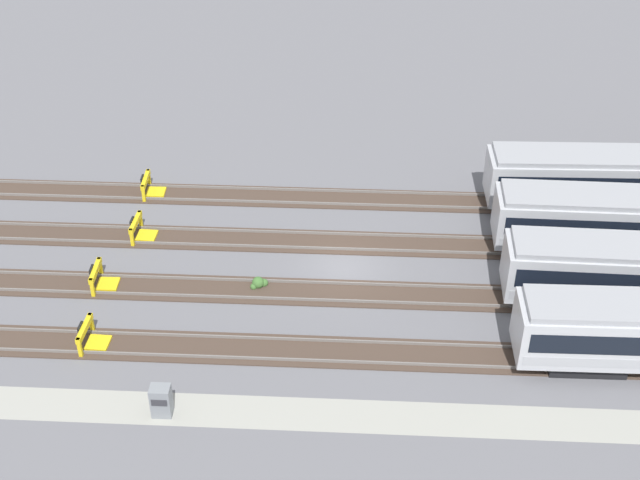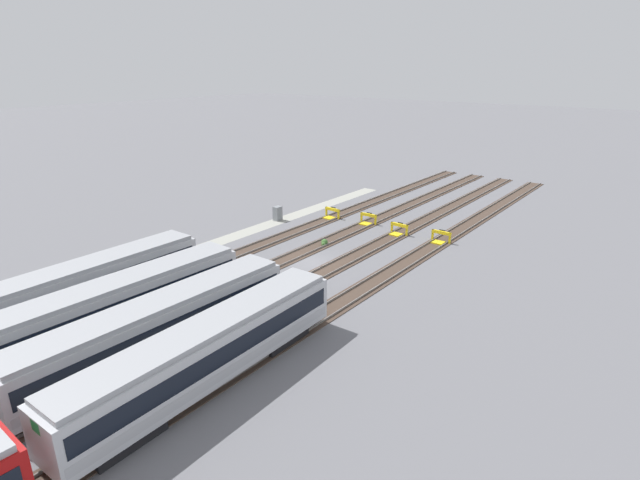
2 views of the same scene
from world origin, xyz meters
TOP-DOWN VIEW (x-y plane):
  - ground_plane at (0.00, 0.00)m, footprint 400.00×400.00m
  - service_walkway at (0.00, -10.78)m, footprint 54.00×2.00m
  - rail_track_nearest at (0.00, -6.74)m, footprint 90.00×2.23m
  - rail_track_near_inner at (0.00, -2.25)m, footprint 90.00×2.24m
  - rail_track_middle at (0.00, 2.25)m, footprint 90.00×2.24m
  - rail_track_far_inner at (0.00, 6.74)m, footprint 90.00×2.23m
  - bumper_stop_nearest_track at (-12.11, -6.75)m, footprint 1.38×2.01m
  - bumper_stop_near_inner_track at (-12.75, -2.24)m, footprint 1.36×2.00m
  - bumper_stop_middle_track at (-11.62, 2.23)m, footprint 1.38×2.01m
  - bumper_stop_far_inner_track at (-12.00, 6.74)m, footprint 1.36×2.01m
  - electrical_cabinet at (-7.78, -11.06)m, footprint 0.90×0.73m
  - weed_clump at (-4.46, -1.89)m, footprint 0.92×0.70m

SIDE VIEW (x-z plane):
  - ground_plane at x=0.00m, z-range 0.00..0.00m
  - service_walkway at x=0.00m, z-range 0.00..0.01m
  - rail_track_nearest at x=0.00m, z-range -0.06..0.15m
  - rail_track_near_inner at x=0.00m, z-range -0.06..0.15m
  - rail_track_middle at x=0.00m, z-range -0.06..0.15m
  - rail_track_far_inner at x=0.00m, z-range -0.06..0.15m
  - weed_clump at x=-4.46m, z-range -0.08..0.56m
  - bumper_stop_nearest_track at x=-12.11m, z-range -0.10..1.12m
  - bumper_stop_near_inner_track at x=-12.75m, z-range -0.10..1.12m
  - bumper_stop_middle_track at x=-11.62m, z-range -0.10..1.12m
  - bumper_stop_far_inner_track at x=-12.00m, z-range -0.10..1.12m
  - electrical_cabinet at x=-7.78m, z-range 0.00..1.60m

